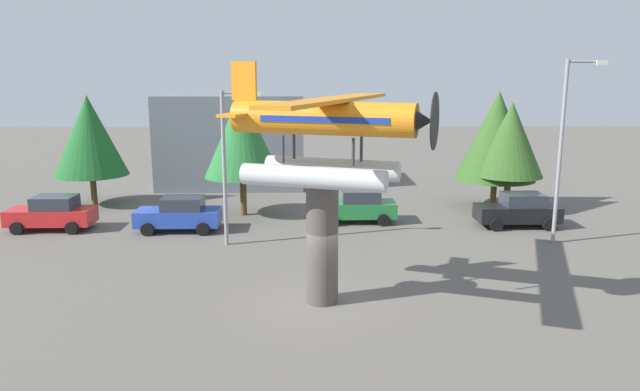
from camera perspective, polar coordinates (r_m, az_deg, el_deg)
The scene contains 14 objects.
ground_plane at distance 20.76m, azimuth 0.22°, elevation -10.26°, with size 140.00×140.00×0.00m, color #605B54.
display_pedestal at distance 20.07m, azimuth 0.22°, elevation -4.68°, with size 1.10×1.10×4.21m, color #4C4742.
floatplane_monument at distance 19.31m, azimuth 0.60°, elevation 6.09°, with size 7.19×10.14×4.00m.
car_near_red at distance 32.63m, azimuth -24.64°, elevation -1.56°, with size 4.20×2.02×1.76m.
car_mid_blue at distance 30.30m, azimuth -13.52°, elevation -1.76°, with size 4.20×2.02×1.76m.
car_far_green at distance 31.30m, azimuth 3.66°, elevation -1.03°, with size 4.20×2.02×1.76m.
car_distant_black at distance 32.00m, azimuth 18.77°, elevation -1.36°, with size 4.20×2.02×1.76m.
streetlight_primary at distance 26.79m, azimuth -8.89°, elevation 3.82°, with size 1.84×0.28×7.07m.
streetlight_secondary at distance 28.92m, azimuth 22.79°, elevation 5.02°, with size 1.84×0.28×8.43m.
storefront_building at distance 41.82m, azimuth -8.54°, elevation 5.29°, with size 10.01×5.52×6.38m, color slate.
tree_west at distance 37.57m, azimuth -21.55°, elevation 5.44°, with size 4.31×4.31×6.60m.
tree_east at distance 32.54m, azimuth -7.63°, elevation 5.89°, with size 4.21×4.21×6.88m.
tree_center_back at distance 35.84m, azimuth 16.85°, elevation 5.59°, with size 4.68×4.68×6.87m.
tree_far_east at distance 34.91m, azimuth 18.07°, elevation 5.21°, with size 3.79×3.79×6.28m.
Camera 1 is at (-0.57, -19.25, 7.77)m, focal length 32.85 mm.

